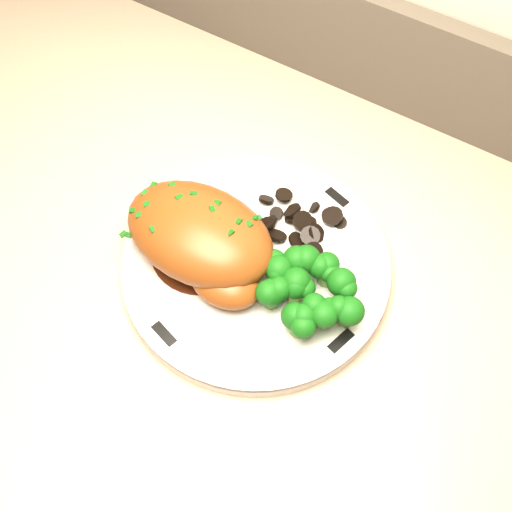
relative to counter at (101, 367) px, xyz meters
The scene contains 10 objects.
counter is the anchor object (origin of this frame).
plate 0.53m from the counter, 13.22° to the left, with size 0.24×0.24×0.02m, color silver.
rim_accent_0 0.58m from the counter, 29.66° to the left, with size 0.03×0.01×0.00m, color black.
rim_accent_1 0.51m from the counter, 30.11° to the left, with size 0.03×0.01×0.00m, color black.
rim_accent_2 0.53m from the counter, 10.50° to the right, with size 0.03×0.01×0.00m, color black.
rim_accent_3 0.59m from the counter, ahead, with size 0.03×0.01×0.00m, color black.
gravy_pool 0.52m from the counter, 12.01° to the left, with size 0.09×0.09×0.00m, color #3B180A.
chicken_breast 0.54m from the counter, 11.05° to the left, with size 0.15×0.10×0.06m.
mushroom_pile 0.56m from the counter, 23.17° to the left, with size 0.07×0.05×0.02m.
broccoli_florets 0.59m from the counter, ahead, with size 0.09×0.08×0.03m.
Camera 1 is at (0.55, 1.48, 1.44)m, focal length 45.00 mm.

